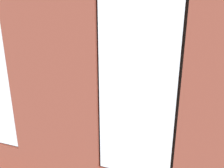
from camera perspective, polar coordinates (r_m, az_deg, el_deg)
ground_plane at (r=5.82m, az=1.38°, el=-8.75°), size 6.23×6.19×0.10m
brick_wall_with_windows at (r=2.87m, az=-15.38°, el=2.20°), size 5.63×0.30×3.58m
white_wall_right at (r=6.51m, az=-23.26°, el=9.62°), size 0.10×5.19×3.58m
couch_by_window at (r=4.29m, az=-16.47°, el=-13.92°), size 1.80×0.87×0.80m
couch_left at (r=5.44m, az=23.25°, el=-7.77°), size 0.94×1.93×0.80m
coffee_table at (r=5.86m, az=1.90°, el=-4.22°), size 1.46×0.90×0.40m
cup_ceramic at (r=5.67m, az=2.55°, el=-4.00°), size 0.07×0.07×0.09m
candle_jar at (r=5.87m, az=6.12°, el=-3.32°), size 0.08×0.08×0.09m
table_plant_small at (r=5.94m, az=0.57°, el=-1.95°), size 0.18×0.18×0.27m
remote_silver at (r=5.85m, az=-2.59°, el=-3.65°), size 0.18×0.11×0.02m
media_console at (r=6.51m, az=-21.05°, el=-4.26°), size 0.91×0.42×0.49m
tv_flatscreen at (r=6.33m, az=-21.60°, el=0.73°), size 0.99×0.20×0.69m
papasan_chair at (r=7.43m, az=5.46°, el=0.95°), size 1.01×1.01×0.66m
potted_plant_by_left_couch at (r=6.70m, az=19.30°, el=-2.10°), size 0.30×0.30×0.57m
potted_plant_between_couches at (r=3.62m, az=1.81°, el=-13.72°), size 0.63×0.63×0.94m
potted_plant_foreground_right at (r=8.16m, az=-8.69°, el=4.85°), size 1.01×0.98×1.47m
potted_plant_near_tv at (r=5.37m, az=-23.14°, el=-3.75°), size 0.78×0.73×1.25m
potted_plant_mid_room_small at (r=5.89m, az=11.26°, el=-4.64°), size 0.27×0.27×0.49m
potted_plant_corner_near_left at (r=7.38m, az=23.72°, el=-0.16°), size 0.69×0.78×1.00m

